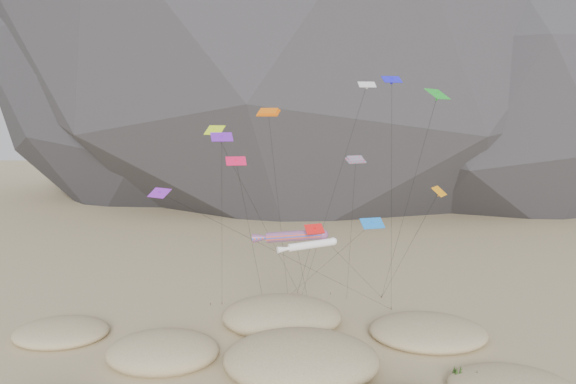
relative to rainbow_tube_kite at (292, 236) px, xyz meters
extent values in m
ellipsoid|color=#2B2B30|center=(-37.90, 113.14, 32.66)|extent=(136.20, 127.83, 116.00)
ellipsoid|color=black|center=(55.10, 100.14, 26.66)|extent=(130.55, 126.41, 100.00)
ellipsoid|color=#CCB789|center=(-12.14, -2.97, -10.62)|extent=(10.74, 9.13, 3.19)
ellipsoid|color=#CCB789|center=(0.97, -4.76, -10.41)|extent=(14.28, 12.14, 4.12)
ellipsoid|color=#CCB789|center=(-1.30, 6.63, -10.49)|extent=(13.37, 11.37, 3.76)
ellipsoid|color=#CCB789|center=(14.11, 3.24, -10.75)|extent=(12.22, 10.39, 2.61)
ellipsoid|color=#CCB789|center=(-24.16, 2.04, -10.83)|extent=(9.87, 8.39, 2.25)
ellipsoid|color=black|center=(-11.45, -2.86, -10.54)|extent=(2.67, 2.29, 0.80)
ellipsoid|color=black|center=(-10.82, -1.67, -10.64)|extent=(2.27, 1.94, 0.68)
ellipsoid|color=black|center=(3.20, -4.94, -10.24)|extent=(3.87, 3.31, 1.16)
ellipsoid|color=black|center=(3.77, -2.78, -10.34)|extent=(2.48, 2.12, 0.74)
ellipsoid|color=black|center=(-1.03, -7.96, -10.44)|extent=(2.50, 2.14, 0.75)
ellipsoid|color=black|center=(15.65, -7.48, -10.74)|extent=(2.65, 2.27, 0.80)
ellipsoid|color=black|center=(-2.37, 7.63, -10.34)|extent=(3.34, 2.86, 1.00)
ellipsoid|color=black|center=(-0.31, 3.85, -10.44)|extent=(2.65, 2.27, 0.80)
ellipsoid|color=black|center=(14.01, 3.91, -10.64)|extent=(2.67, 2.28, 0.80)
ellipsoid|color=black|center=(11.98, 2.44, -10.74)|extent=(1.96, 1.68, 0.59)
ellipsoid|color=black|center=(-23.32, 2.82, -10.84)|extent=(2.28, 1.95, 0.68)
ellipsoid|color=black|center=(-21.35, 0.30, -10.94)|extent=(2.24, 1.92, 0.67)
cylinder|color=#3F2D1E|center=(-3.55, 11.35, -11.19)|extent=(0.08, 0.08, 0.30)
cylinder|color=#3F2D1E|center=(-0.78, 16.33, -11.19)|extent=(0.08, 0.08, 0.30)
cylinder|color=#3F2D1E|center=(0.77, 15.65, -11.19)|extent=(0.08, 0.08, 0.30)
cylinder|color=#3F2D1E|center=(4.53, 17.03, -11.19)|extent=(0.08, 0.08, 0.30)
cylinder|color=#3F2D1E|center=(11.56, 11.60, -11.19)|extent=(0.08, 0.08, 0.30)
cylinder|color=#3F2D1E|center=(-8.91, 12.75, -11.19)|extent=(0.08, 0.08, 0.30)
cylinder|color=#3F2D1E|center=(10.99, 15.96, -11.19)|extent=(0.08, 0.08, 0.30)
cylinder|color=#3F2D1E|center=(-10.29, 12.42, -11.19)|extent=(0.08, 0.08, 0.30)
cylinder|color=#FF511A|center=(0.25, -0.04, 0.03)|extent=(5.66, 1.75, 1.58)
sphere|color=#FF511A|center=(2.98, -0.41, 0.25)|extent=(1.06, 1.06, 1.06)
cone|color=#FF511A|center=(-2.75, 0.36, -0.24)|extent=(2.39, 1.21, 1.13)
cylinder|color=black|center=(0.95, 7.19, -5.65)|extent=(1.41, 14.49, 11.39)
cylinder|color=white|center=(1.86, -1.66, -0.45)|extent=(4.43, 2.13, 1.01)
sphere|color=white|center=(3.95, -0.94, -0.28)|extent=(0.74, 0.74, 0.74)
cone|color=white|center=(-0.43, -2.46, -0.67)|extent=(1.91, 1.19, 0.76)
cylinder|color=black|center=(0.94, 6.36, -5.90)|extent=(1.88, 16.07, 10.91)
cube|color=#D85E0B|center=(-2.40, 2.44, 11.84)|extent=(2.44, 1.65, 0.69)
cube|color=#D85E0B|center=(-2.40, 2.44, 12.01)|extent=(2.05, 1.34, 0.66)
cylinder|color=black|center=(-1.70, 9.88, 0.25)|extent=(1.43, 14.90, 23.19)
cube|color=#FF1A3B|center=(6.29, 2.85, 7.15)|extent=(2.20, 1.79, 0.58)
cube|color=#FF1A3B|center=(6.29, 2.85, 7.34)|extent=(1.84, 1.48, 0.57)
cylinder|color=black|center=(6.41, 9.15, -2.10)|extent=(0.26, 12.62, 18.50)
cube|color=silver|center=(7.65, 6.42, 14.81)|extent=(1.93, 1.24, 0.65)
cube|color=silver|center=(7.65, 6.42, 14.66)|extent=(0.24, 0.21, 0.62)
cylinder|color=black|center=(4.21, 11.04, 1.76)|extent=(6.91, 9.26, 26.11)
cube|color=blue|center=(7.84, 0.91, 1.14)|extent=(2.49, 1.79, 0.89)
cube|color=blue|center=(7.84, 0.91, 0.99)|extent=(0.34, 0.35, 0.76)
cylinder|color=black|center=(3.53, 8.62, -5.07)|extent=(8.64, 15.45, 12.45)
cube|color=purple|center=(-6.74, 0.38, 9.55)|extent=(2.28, 1.59, 0.84)
cube|color=purple|center=(-6.74, 0.38, 9.40)|extent=(0.32, 0.33, 0.70)
cylinder|color=black|center=(-7.83, 6.56, -0.87)|extent=(2.20, 12.40, 20.85)
cube|color=red|center=(2.16, -1.05, 0.93)|extent=(2.02, 1.53, 0.81)
cube|color=red|center=(2.16, -1.05, 0.78)|extent=(0.32, 0.35, 0.60)
cylinder|color=black|center=(6.57, 7.46, -5.18)|extent=(8.86, 17.03, 12.24)
cube|color=#FF9A0D|center=(13.16, -3.59, 4.91)|extent=(1.72, 2.11, 0.80)
cube|color=#FF9A0D|center=(13.16, -3.59, 4.76)|extent=(0.34, 0.33, 0.64)
cylinder|color=black|center=(12.07, 6.19, -3.19)|extent=(2.20, 19.56, 16.22)
cube|color=green|center=(14.01, 2.10, 13.64)|extent=(2.89, 3.06, 1.04)
cube|color=green|center=(14.01, 2.10, 13.49)|extent=(0.44, 0.45, 0.95)
cylinder|color=black|center=(12.50, 9.03, 1.18)|extent=(3.05, 13.88, 24.95)
cube|color=#C1E718|center=(-7.87, 3.07, 10.14)|extent=(2.31, 1.95, 0.94)
cube|color=#C1E718|center=(-7.87, 3.07, 9.99)|extent=(0.39, 0.42, 0.69)
cylinder|color=black|center=(-3.55, 9.36, -0.58)|extent=(8.67, 12.61, 21.44)
cube|color=#E41547|center=(-5.31, -0.34, 7.30)|extent=(2.08, 1.37, 0.80)
cube|color=#E41547|center=(-5.31, -0.34, 7.15)|extent=(0.29, 0.31, 0.64)
cylinder|color=black|center=(-4.43, 5.51, -1.99)|extent=(1.79, 11.72, 18.61)
cube|color=purple|center=(-12.63, -0.75, 4.26)|extent=(2.46, 2.15, 0.81)
cube|color=purple|center=(-12.63, -0.75, 4.11)|extent=(0.35, 0.34, 0.75)
cylinder|color=black|center=(-0.54, 5.43, -3.51)|extent=(24.21, 12.38, 15.58)
cube|color=#1C1ADE|center=(10.01, 5.08, 15.25)|extent=(2.15, 1.50, 0.73)
cube|color=#1C1ADE|center=(10.01, 5.08, 15.10)|extent=(0.28, 0.26, 0.67)
cylinder|color=black|center=(10.78, 8.34, 1.98)|extent=(1.58, 6.55, 26.54)
camera|label=1|loc=(1.42, -53.23, 11.40)|focal=35.00mm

